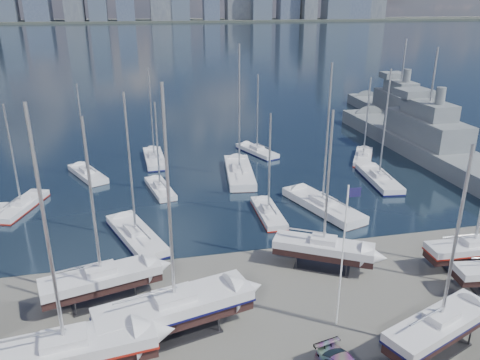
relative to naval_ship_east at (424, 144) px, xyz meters
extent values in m
plane|color=#605E59|center=(-35.14, -34.17, -1.66)|extent=(1400.00, 1400.00, 0.00)
cube|color=#172435|center=(-35.14, 275.83, -1.81)|extent=(1400.00, 600.00, 0.40)
cube|color=#2D332D|center=(-35.14, 535.83, -0.56)|extent=(1400.00, 80.00, 2.20)
cube|color=#475166|center=(-146.33, 534.41, 19.11)|extent=(26.03, 30.49, 37.14)
cube|color=#475166|center=(48.95, 520.70, 22.05)|extent=(18.36, 16.25, 43.03)
cube|color=#595E66|center=(85.10, 539.61, 18.38)|extent=(28.49, 22.03, 35.69)
cube|color=black|center=(-49.14, -37.81, -0.02)|extent=(11.34, 4.03, 0.89)
cube|color=silver|center=(-49.14, -37.81, 0.87)|extent=(11.40, 4.50, 0.89)
cube|color=maroon|center=(-49.14, -37.81, 0.46)|extent=(11.51, 4.54, 0.18)
cube|color=silver|center=(-49.14, -37.81, 1.56)|extent=(2.99, 2.20, 0.50)
cylinder|color=#B2B2B7|center=(-49.14, -37.81, 8.80)|extent=(0.22, 0.22, 14.97)
cube|color=#2D2D33|center=(-47.45, -29.58, -1.58)|extent=(5.54, 3.57, 0.16)
cube|color=black|center=(-47.45, -29.58, -0.09)|extent=(9.56, 4.51, 0.74)
cube|color=silver|center=(-47.45, -29.58, 0.65)|extent=(9.66, 4.88, 0.74)
cube|color=silver|center=(-47.45, -29.58, 1.27)|extent=(2.65, 2.10, 0.50)
cylinder|color=#B2B2B7|center=(-47.45, -29.58, 7.30)|extent=(0.22, 0.22, 12.55)
cube|color=#2D2D33|center=(-42.08, -34.83, -1.58)|extent=(6.71, 4.27, 0.16)
cube|color=black|center=(-42.08, -34.83, -0.01)|extent=(11.60, 5.35, 0.90)
cube|color=silver|center=(-42.08, -34.83, 0.89)|extent=(11.71, 5.81, 0.90)
cube|color=#0C0C3D|center=(-42.08, -34.83, 0.48)|extent=(11.83, 5.87, 0.18)
cube|color=silver|center=(-42.08, -34.83, 1.59)|extent=(3.20, 2.53, 0.50)
cylinder|color=#B2B2B7|center=(-42.08, -34.83, 8.96)|extent=(0.22, 0.22, 15.23)
cube|color=#2D2D33|center=(-28.30, -28.56, -1.58)|extent=(5.34, 4.37, 0.16)
cube|color=black|center=(-28.30, -28.56, -0.11)|extent=(8.73, 6.25, 0.71)
cube|color=silver|center=(-28.30, -28.56, 0.60)|extent=(8.92, 6.57, 0.71)
cube|color=silver|center=(-28.30, -28.56, 1.20)|extent=(2.66, 2.40, 0.50)
cylinder|color=#B2B2B7|center=(-28.30, -28.56, 6.94)|extent=(0.22, 0.22, 11.96)
cube|color=#2D2D33|center=(-24.61, -40.43, -1.58)|extent=(5.48, 3.94, 0.16)
cube|color=black|center=(-24.61, -40.43, -0.10)|extent=(9.25, 5.29, 0.73)
cube|color=silver|center=(-24.61, -40.43, 0.63)|extent=(9.39, 5.65, 0.73)
cube|color=#0C0C3D|center=(-24.61, -40.43, 0.29)|extent=(9.48, 5.71, 0.15)
cube|color=silver|center=(-24.61, -40.43, 1.24)|extent=(2.67, 2.24, 0.50)
cylinder|color=#B2B2B7|center=(-24.61, -40.43, 7.12)|extent=(0.22, 0.22, 12.26)
cube|color=#2D2D33|center=(-15.21, -31.53, -1.58)|extent=(4.76, 2.29, 0.16)
cube|color=black|center=(-15.21, -31.53, -0.12)|extent=(8.59, 2.29, 0.68)
cube|color=silver|center=(-15.21, -31.53, 0.56)|extent=(8.60, 2.65, 0.68)
cube|color=maroon|center=(-15.21, -31.53, 0.25)|extent=(8.69, 2.68, 0.14)
cube|color=silver|center=(-15.21, -31.53, 1.15)|extent=(2.18, 1.50, 0.50)
cube|color=black|center=(-57.76, -9.01, -1.89)|extent=(4.74, 8.81, 0.69)
cube|color=silver|center=(-57.76, -9.01, -1.20)|extent=(5.08, 8.92, 0.69)
cube|color=maroon|center=(-57.76, -9.01, -1.52)|extent=(5.13, 9.01, 0.14)
cube|color=silver|center=(-57.76, -9.01, -0.61)|extent=(2.07, 2.50, 0.50)
cylinder|color=#B2B2B7|center=(-57.76, -9.01, 4.95)|extent=(0.22, 0.22, 11.62)
cube|color=black|center=(-51.16, 0.59, -1.90)|extent=(5.72, 8.92, 0.71)
cube|color=silver|center=(-51.16, 0.59, -1.19)|extent=(6.06, 9.08, 0.71)
cube|color=silver|center=(-51.16, 0.59, -0.58)|extent=(2.30, 2.64, 0.50)
cylinder|color=#B2B2B7|center=(-51.16, 0.59, 5.16)|extent=(0.22, 0.22, 11.98)
cube|color=black|center=(-44.78, -19.49, -1.95)|extent=(5.92, 10.66, 0.84)
cube|color=silver|center=(-44.78, -19.49, -1.11)|extent=(6.33, 10.81, 0.84)
cube|color=#0C0C3D|center=(-44.78, -19.49, -1.50)|extent=(6.39, 10.92, 0.17)
cube|color=silver|center=(-44.78, -19.49, -0.44)|extent=(2.54, 3.05, 0.50)
cylinder|color=#B2B2B7|center=(-44.78, -19.49, 6.36)|extent=(0.22, 0.22, 14.10)
cube|color=black|center=(-41.66, -6.90, -1.87)|extent=(3.44, 8.20, 0.64)
cube|color=silver|center=(-41.66, -6.90, -1.23)|extent=(3.77, 8.26, 0.64)
cube|color=silver|center=(-41.66, -6.90, -0.66)|extent=(1.71, 2.22, 0.50)
cylinder|color=#B2B2B7|center=(-41.66, -6.90, 4.47)|extent=(0.22, 0.22, 10.77)
cube|color=black|center=(-41.82, 5.39, -1.92)|extent=(2.77, 9.81, 0.78)
cube|color=silver|center=(-41.82, 5.39, -1.15)|extent=(3.18, 9.83, 0.78)
cube|color=#0C0C3D|center=(-41.82, 5.39, -1.50)|extent=(3.21, 9.93, 0.16)
cube|color=silver|center=(-41.82, 5.39, -0.51)|extent=(1.74, 2.50, 0.50)
cylinder|color=#B2B2B7|center=(-41.82, 5.39, 5.80)|extent=(0.22, 0.22, 13.12)
cube|color=black|center=(-30.15, -16.95, -1.88)|extent=(2.07, 8.22, 0.66)
cube|color=silver|center=(-30.15, -16.95, -1.22)|extent=(2.41, 8.23, 0.66)
cube|color=maroon|center=(-30.15, -16.95, -1.52)|extent=(2.44, 8.31, 0.13)
cube|color=silver|center=(-30.15, -16.95, -0.64)|extent=(1.41, 2.07, 0.50)
cylinder|color=#B2B2B7|center=(-30.15, -16.95, 4.64)|extent=(0.22, 0.22, 11.06)
cube|color=black|center=(-30.60, -3.64, -2.01)|extent=(4.44, 12.60, 0.99)
cube|color=silver|center=(-30.60, -3.64, -1.02)|extent=(4.95, 12.66, 0.99)
cube|color=silver|center=(-30.60, -3.64, -0.28)|extent=(2.44, 3.32, 0.50)
cylinder|color=#B2B2B7|center=(-30.60, -3.64, 7.79)|extent=(0.22, 0.22, 16.64)
cube|color=black|center=(-25.64, 5.95, -1.89)|extent=(5.07, 8.79, 0.69)
cube|color=silver|center=(-25.64, 5.95, -1.20)|extent=(5.41, 8.92, 0.69)
cube|color=#0C0C3D|center=(-25.64, 5.95, -1.52)|extent=(5.46, 9.01, 0.14)
cube|color=silver|center=(-25.64, 5.95, -0.60)|extent=(2.14, 2.54, 0.50)
cylinder|color=#B2B2B7|center=(-25.64, 5.95, 4.98)|extent=(0.22, 0.22, 11.66)
cube|color=black|center=(-23.52, -16.60, -1.99)|extent=(6.22, 11.93, 0.93)
cube|color=silver|center=(-23.52, -16.60, -1.05)|extent=(6.69, 12.08, 0.93)
cube|color=silver|center=(-23.52, -16.60, -0.34)|extent=(2.76, 3.37, 0.50)
cylinder|color=#B2B2B7|center=(-23.52, -16.60, 7.27)|extent=(0.22, 0.22, 15.72)
cube|color=black|center=(-12.77, -9.78, -1.95)|extent=(3.55, 10.57, 0.83)
cube|color=silver|center=(-12.77, -9.78, -1.12)|extent=(3.99, 10.62, 0.83)
cube|color=#0C0C3D|center=(-12.77, -9.78, -1.50)|extent=(4.03, 10.72, 0.17)
cube|color=silver|center=(-12.77, -9.78, -0.45)|extent=(2.01, 2.76, 0.50)
cylinder|color=#B2B2B7|center=(-12.77, -9.78, 6.30)|extent=(0.22, 0.22, 14.00)
cube|color=black|center=(-10.45, -0.45, -1.89)|extent=(6.05, 8.54, 0.69)
cube|color=silver|center=(-10.45, -0.45, -1.20)|extent=(6.36, 8.72, 0.69)
cube|color=maroon|center=(-10.45, -0.45, -1.52)|extent=(6.43, 8.80, 0.14)
cube|color=silver|center=(-10.45, -0.45, -0.60)|extent=(2.33, 2.60, 0.50)
cylinder|color=#B2B2B7|center=(-10.45, -0.45, 4.98)|extent=(0.22, 0.22, 11.67)
cube|color=slate|center=(0.00, -0.07, -1.21)|extent=(7.53, 45.12, 4.06)
cube|color=slate|center=(0.00, -0.07, 2.62)|extent=(5.88, 15.82, 3.60)
cube|color=slate|center=(0.00, -0.07, 5.62)|extent=(4.39, 9.05, 2.40)
cube|color=slate|center=(-0.03, 4.44, 7.32)|extent=(5.08, 4.54, 1.20)
cylinder|color=#B2B2B7|center=(0.00, -0.07, 10.82)|extent=(0.30, 0.30, 8.00)
cube|color=slate|center=(7.42, 20.87, -1.26)|extent=(8.53, 39.08, 3.49)
cube|color=slate|center=(7.42, 20.87, 2.28)|extent=(5.77, 13.85, 3.60)
cube|color=slate|center=(7.42, 20.87, 5.28)|extent=(4.18, 7.97, 2.40)
cube|color=slate|center=(7.65, 24.74, 6.98)|extent=(4.57, 4.13, 1.20)
cylinder|color=#B2B2B7|center=(7.42, 20.87, 10.48)|extent=(0.30, 0.30, 8.00)
cylinder|color=white|center=(-30.22, -36.32, 3.95)|extent=(0.12, 0.12, 11.24)
cube|color=#171440|center=(-29.75, -36.32, 9.01)|extent=(0.94, 0.05, 0.66)
camera|label=1|loc=(-43.51, -63.09, 21.01)|focal=35.00mm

